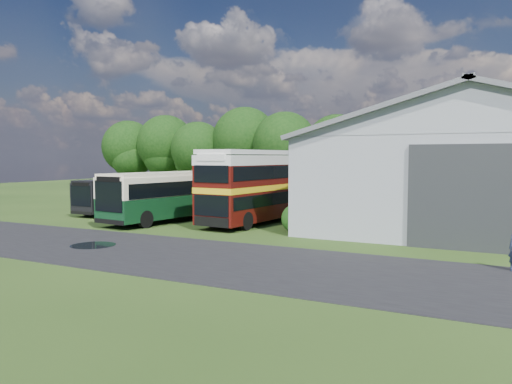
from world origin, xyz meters
The scene contains 16 objects.
ground centered at (0.00, 0.00, 0.00)m, with size 120.00×120.00×0.00m, color #203812.
asphalt_road centered at (3.00, -3.00, 0.00)m, with size 60.00×8.00×0.02m, color black.
puddle centered at (-1.50, -3.00, 0.00)m, with size 2.20×2.20×0.01m, color black.
storage_shed centered at (15.00, 15.98, 4.17)m, with size 18.80×24.80×8.15m.
tree_far_left centered at (-23.00, 24.00, 5.56)m, with size 6.12×6.12×8.64m.
tree_left_a centered at (-18.00, 24.50, 5.87)m, with size 6.46×6.46×9.12m.
tree_left_b centered at (-13.00, 23.50, 5.25)m, with size 5.78×5.78×8.16m.
tree_mid centered at (-8.00, 24.80, 6.18)m, with size 6.80×6.80×9.60m.
tree_right_a centered at (-3.00, 23.80, 5.69)m, with size 6.26×6.26×8.83m.
tree_right_b centered at (2.00, 24.60, 5.44)m, with size 5.98×5.98×8.45m.
shrub_front centered at (5.60, 6.00, 0.00)m, with size 1.70×1.70×1.70m, color #194714.
shrub_mid centered at (5.60, 8.00, 0.00)m, with size 1.60×1.60×1.60m, color #194714.
shrub_back centered at (5.60, 10.00, 0.00)m, with size 1.80×1.80×1.80m, color #194714.
bus_green_single centered at (-3.92, 7.46, 1.79)m, with size 4.29×12.45×3.36m.
bus_maroon_double centered at (1.83, 8.98, 2.42)m, with size 3.77×11.45×4.84m.
bus_dark_single centered at (-10.42, 9.66, 1.43)m, with size 2.46×9.81×2.69m.
Camera 1 is at (16.89, -21.06, 4.38)m, focal length 35.00 mm.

